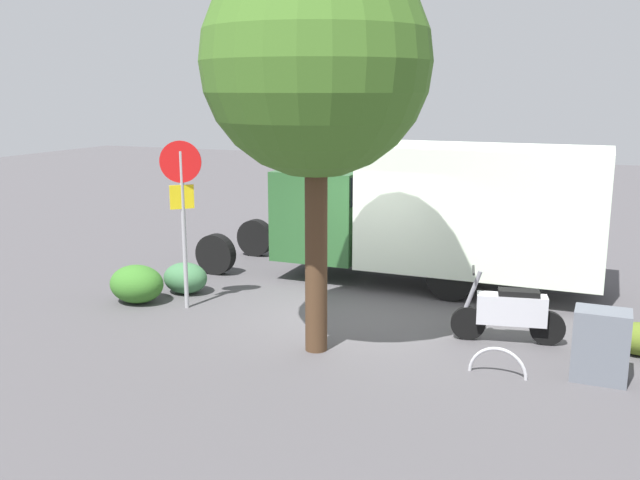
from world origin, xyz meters
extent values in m
plane|color=#4A474B|center=(0.00, 0.00, 0.00)|extent=(60.00, 60.00, 0.00)
cylinder|color=black|center=(-1.48, -3.58, 0.45)|extent=(0.90, 0.26, 0.90)
cylinder|color=black|center=(-1.49, -1.68, 0.45)|extent=(0.90, 0.26, 0.90)
cylinder|color=black|center=(3.76, -3.53, 0.45)|extent=(0.90, 0.26, 0.90)
cylinder|color=black|center=(3.74, -1.63, 0.45)|extent=(0.90, 0.26, 0.90)
cube|color=silver|center=(-1.89, -2.63, 1.69)|extent=(4.76, 2.24, 2.48)
cube|color=#29572B|center=(1.48, -2.60, 1.40)|extent=(1.82, 2.12, 1.90)
cube|color=black|center=(1.48, -2.60, 2.00)|extent=(1.84, 1.96, 0.60)
cylinder|color=black|center=(-2.25, 0.39, 0.28)|extent=(0.57, 0.21, 0.56)
cylinder|color=black|center=(-3.48, 0.15, 0.28)|extent=(0.57, 0.21, 0.56)
cube|color=silver|center=(-2.91, 0.26, 0.56)|extent=(1.14, 0.53, 0.48)
cube|color=black|center=(-3.01, 0.24, 0.83)|extent=(0.68, 0.40, 0.12)
cylinder|color=slate|center=(-2.30, 0.38, 0.83)|extent=(0.29, 0.12, 0.69)
cylinder|color=black|center=(-2.30, 0.38, 1.18)|extent=(0.15, 0.55, 0.04)
cylinder|color=#9E9EA3|center=(2.96, 0.72, 1.47)|extent=(0.08, 0.08, 2.94)
cylinder|color=red|center=(2.96, 0.74, 2.75)|extent=(0.71, 0.32, 0.76)
cube|color=yellow|center=(2.96, 0.74, 2.11)|extent=(0.33, 0.33, 0.44)
cylinder|color=#47301E|center=(-0.14, 1.78, 1.62)|extent=(0.35, 0.35, 3.24)
sphere|color=#3B6421|center=(-0.14, 1.78, 4.42)|extent=(3.38, 3.38, 3.38)
cube|color=slate|center=(-4.28, 1.31, 0.51)|extent=(0.75, 0.52, 1.03)
torus|color=#B7B7BC|center=(-2.94, 1.70, 0.00)|extent=(0.85, 0.09, 0.85)
ellipsoid|color=#356E25|center=(4.03, 0.81, 0.37)|extent=(1.08, 0.88, 0.73)
ellipsoid|color=#51651E|center=(-4.83, 0.02, 0.25)|extent=(0.74, 0.60, 0.50)
ellipsoid|color=#3A6A42|center=(3.53, -0.09, 0.31)|extent=(0.91, 0.75, 0.62)
camera|label=1|loc=(-4.24, 11.40, 4.03)|focal=39.33mm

